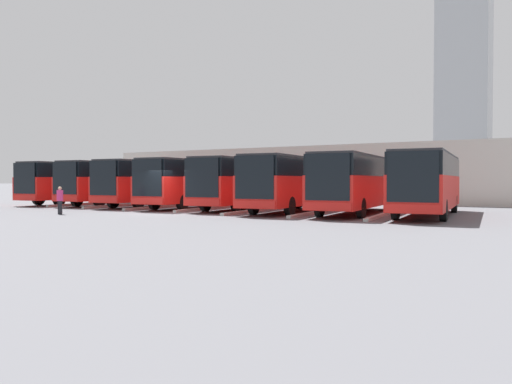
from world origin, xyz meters
The scene contains 19 objects.
ground_plane centered at (0.00, 0.00, 0.00)m, with size 600.00×600.00×0.00m, color #5B5B60.
bus_0 centered at (-13.70, -5.52, 1.83)m, with size 3.51×11.60×3.29m.
curb_divider_0 centered at (-11.74, -3.83, 0.07)m, with size 0.24×7.58×0.15m, color #B2B2AD.
bus_1 centered at (-9.78, -5.46, 1.83)m, with size 3.51×11.60×3.29m.
curb_divider_1 centered at (-7.83, -3.77, 0.07)m, with size 0.24×7.58×0.15m, color #B2B2AD.
bus_2 centered at (-5.87, -5.33, 1.83)m, with size 3.51×11.60×3.29m.
curb_divider_2 centered at (-3.91, -3.64, 0.07)m, with size 0.24×7.58×0.15m, color #B2B2AD.
bus_3 centered at (-1.96, -6.12, 1.83)m, with size 3.51×11.60×3.29m.
curb_divider_3 centered at (0.00, -4.43, 0.07)m, with size 0.24×7.58×0.15m, color #B2B2AD.
bus_4 centered at (1.95, -5.90, 1.83)m, with size 3.51×11.60×3.29m.
curb_divider_4 centered at (3.91, -4.21, 0.07)m, with size 0.24×7.58×0.15m, color #B2B2AD.
bus_5 centered at (5.87, -6.05, 1.83)m, with size 3.51×11.60×3.29m.
curb_divider_5 centered at (7.83, -4.36, 0.07)m, with size 0.24×7.58×0.15m, color #B2B2AD.
bus_6 centered at (9.78, -6.21, 1.83)m, with size 3.51×11.60×3.29m.
curb_divider_6 centered at (11.74, -4.53, 0.07)m, with size 0.24×7.58×0.15m, color #B2B2AD.
bus_7 centered at (13.69, -5.85, 1.83)m, with size 3.51×11.60×3.29m.
pedestrian centered at (4.26, 3.69, 0.83)m, with size 0.43×0.43×1.55m.
station_building centered at (0.00, -23.11, 2.47)m, with size 41.18×14.88×4.89m.
office_tower centered at (4.97, -147.29, 35.93)m, with size 15.30×15.30×73.07m.
Camera 1 is at (-19.39, 21.99, 1.88)m, focal length 35.00 mm.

